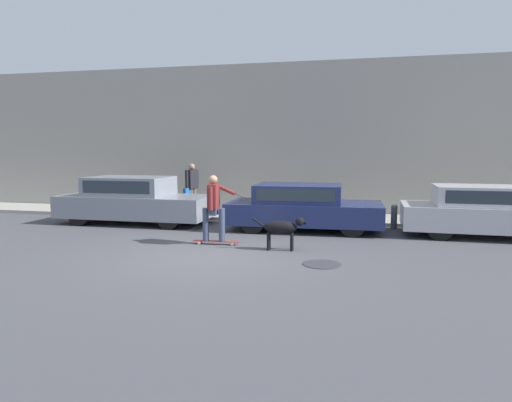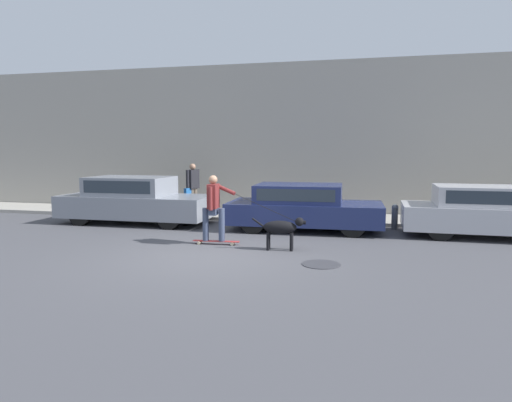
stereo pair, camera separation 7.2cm
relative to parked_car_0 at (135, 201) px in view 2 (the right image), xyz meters
The scene contains 11 objects.
ground_plane 5.00m from the parked_car_0, 43.87° to the right, with size 36.00×36.00×0.00m, color #47474C.
back_wall 5.07m from the parked_car_0, 40.84° to the left, with size 32.00×0.30×5.05m.
sidewalk_curb 4.11m from the parked_car_0, 28.46° to the left, with size 30.00×1.96×0.11m.
parked_car_0 is the anchor object (origin of this frame).
parked_car_1 5.02m from the parked_car_0, ahead, with size 4.17×1.98×1.25m.
parked_car_2 9.80m from the parked_car_0, ahead, with size 4.55×1.75×1.29m.
dog 5.56m from the parked_car_0, 28.07° to the right, with size 1.18×0.34×0.73m.
skateboarder 4.07m from the parked_car_0, 36.09° to the right, with size 2.51×0.58×1.60m.
pedestrian_with_bag 1.97m from the parked_car_0, 50.35° to the left, with size 0.33×0.71×1.63m.
manhole_cover 6.97m from the parked_car_0, 32.20° to the right, with size 0.73×0.73×0.01m.
fire_hydrant 7.50m from the parked_car_0, ahead, with size 0.18×0.18×0.69m.
Camera 2 is at (3.06, -8.81, 2.18)m, focal length 32.00 mm.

